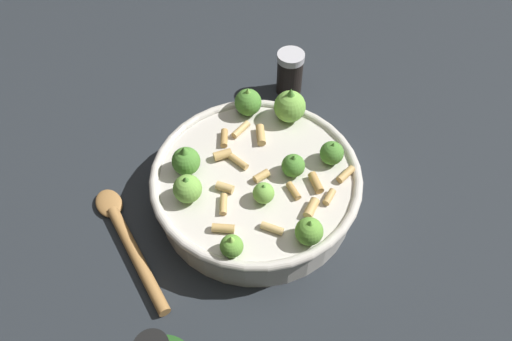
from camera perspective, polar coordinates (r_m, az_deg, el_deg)
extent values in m
plane|color=#23282D|center=(0.71, 0.00, -3.36)|extent=(2.40, 2.40, 0.00)
cylinder|color=beige|center=(0.68, 0.00, -1.99)|extent=(0.28, 0.28, 0.06)
torus|color=beige|center=(0.66, 0.00, -0.54)|extent=(0.29, 0.29, 0.01)
sphere|color=#4C8933|center=(0.65, 4.41, 0.58)|extent=(0.03, 0.03, 0.03)
cone|color=#4C8933|center=(0.64, 4.49, 1.44)|extent=(0.02, 0.02, 0.01)
sphere|color=#75B247|center=(0.63, -8.06, -2.14)|extent=(0.04, 0.04, 0.04)
cone|color=#4C8933|center=(0.62, -8.25, -1.17)|extent=(0.02, 0.02, 0.01)
sphere|color=#4C8933|center=(0.66, -8.23, 1.10)|extent=(0.04, 0.04, 0.04)
cone|color=#4C8933|center=(0.64, -8.43, 2.24)|extent=(0.02, 0.02, 0.02)
sphere|color=#75B247|center=(0.63, 0.90, -2.66)|extent=(0.03, 0.03, 0.03)
cone|color=#4C8933|center=(0.61, 0.91, -1.96)|extent=(0.01, 0.01, 0.01)
sphere|color=#609E38|center=(0.58, -2.89, -8.88)|extent=(0.03, 0.03, 0.03)
cone|color=#8CC64C|center=(0.57, -2.95, -8.13)|extent=(0.01, 0.01, 0.01)
sphere|color=#75B247|center=(0.72, 4.00, 7.52)|extent=(0.05, 0.05, 0.05)
cone|color=#4C8933|center=(0.70, 4.11, 8.95)|extent=(0.02, 0.02, 0.02)
sphere|color=#609E38|center=(0.59, 6.27, -7.13)|extent=(0.03, 0.03, 0.03)
cone|color=#609E38|center=(0.58, 6.41, -6.28)|extent=(0.02, 0.02, 0.01)
sphere|color=#4C8933|center=(0.73, -0.94, 8.03)|extent=(0.04, 0.04, 0.04)
cone|color=#75B247|center=(0.71, -0.97, 9.19)|extent=(0.02, 0.02, 0.02)
sphere|color=#4C8933|center=(0.67, 8.91, 2.04)|extent=(0.03, 0.03, 0.03)
cone|color=#4C8933|center=(0.66, 9.07, 2.91)|extent=(0.01, 0.01, 0.01)
cylinder|color=tan|center=(0.68, -3.96, 1.87)|extent=(0.03, 0.02, 0.01)
cylinder|color=tan|center=(0.70, -3.77, 3.83)|extent=(0.03, 0.03, 0.01)
cylinder|color=tan|center=(0.67, 10.51, -0.44)|extent=(0.03, 0.01, 0.01)
cylinder|color=tan|center=(0.63, 6.74, -4.18)|extent=(0.03, 0.02, 0.01)
cylinder|color=tan|center=(0.64, 8.62, -3.09)|extent=(0.02, 0.01, 0.01)
cylinder|color=tan|center=(0.64, 4.43, -2.40)|extent=(0.02, 0.03, 0.01)
cylinder|color=tan|center=(0.70, 0.56, 4.21)|extent=(0.03, 0.03, 0.01)
cylinder|color=tan|center=(0.67, -1.88, 1.30)|extent=(0.01, 0.03, 0.01)
cylinder|color=tan|center=(0.65, 7.06, -1.43)|extent=(0.03, 0.03, 0.01)
cylinder|color=tan|center=(0.64, -3.69, -1.99)|extent=(0.02, 0.03, 0.01)
cylinder|color=tan|center=(0.63, -3.63, -4.14)|extent=(0.03, 0.03, 0.01)
cylinder|color=tan|center=(0.65, 0.42, -0.88)|extent=(0.02, 0.02, 0.01)
cylinder|color=tan|center=(0.61, -3.88, -6.79)|extent=(0.02, 0.03, 0.01)
cylinder|color=tan|center=(0.61, 1.91, -6.81)|extent=(0.02, 0.03, 0.01)
cylinder|color=tan|center=(0.71, -1.79, 4.85)|extent=(0.03, 0.01, 0.01)
cylinder|color=black|center=(0.84, 3.97, 11.05)|extent=(0.04, 0.04, 0.07)
cylinder|color=silver|center=(0.81, 4.13, 13.17)|extent=(0.05, 0.05, 0.01)
cylinder|color=#9E703D|center=(0.67, -13.83, -9.95)|extent=(0.07, 0.17, 0.02)
ellipsoid|color=#9E703D|center=(0.73, -16.91, -3.71)|extent=(0.05, 0.06, 0.01)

